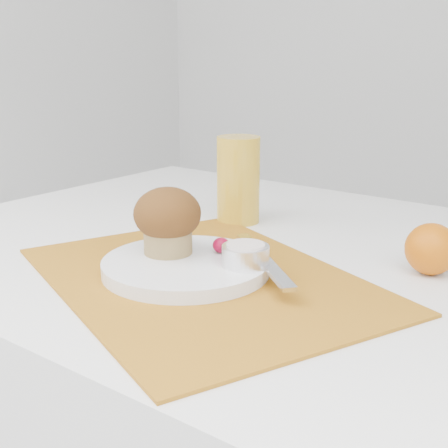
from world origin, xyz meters
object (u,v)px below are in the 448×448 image
Objects in this scene: orange at (431,249)px; juice_glass at (238,180)px; plate at (186,266)px; muffin at (168,219)px.

orange is 0.35m from juice_glass.
plate is at bearing -68.38° from juice_glass.
juice_glass is (-0.10, 0.25, 0.06)m from plate.
muffin is at bearing 168.36° from plate.
orange is at bearing -8.56° from juice_glass.
plate is at bearing -11.64° from muffin.
plate is 3.20× the size of orange.
orange is 0.47× the size of juice_glass.
orange is (0.24, 0.19, 0.02)m from plate.
juice_glass reaches higher than orange.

